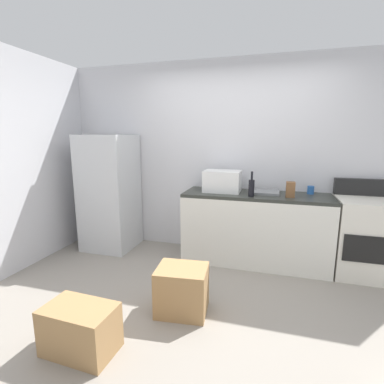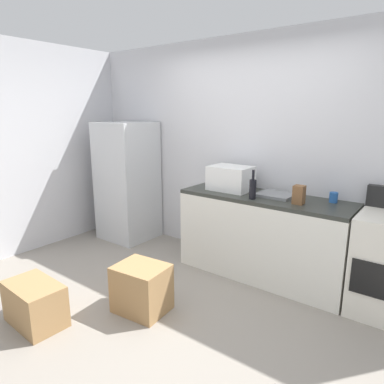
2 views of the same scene
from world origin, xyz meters
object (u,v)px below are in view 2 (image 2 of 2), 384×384
microwave (231,178)px  cardboard_box_large (35,304)px  coffee_mug (334,197)px  knife_block (299,195)px  cardboard_box_medium (142,288)px  wine_bottle (253,188)px  refrigerator (128,181)px

microwave → cardboard_box_large: 2.29m
coffee_mug → knife_block: size_ratio=0.56×
microwave → cardboard_box_medium: microwave is taller
cardboard_box_medium → coffee_mug: bearing=50.4°
wine_bottle → refrigerator: bearing=176.0°
microwave → coffee_mug: microwave is taller
microwave → coffee_mug: bearing=7.3°
refrigerator → coffee_mug: bearing=4.6°
refrigerator → cardboard_box_medium: 2.03m
coffee_mug → cardboard_box_large: 2.89m
refrigerator → wine_bottle: 2.01m
refrigerator → cardboard_box_medium: size_ratio=3.57×
microwave → cardboard_box_medium: 1.55m
cardboard_box_large → cardboard_box_medium: size_ratio=1.18×
knife_block → cardboard_box_large: 2.55m
wine_bottle → cardboard_box_medium: 1.45m
wine_bottle → coffee_mug: (0.69, 0.36, -0.06)m
cardboard_box_large → knife_block: bearing=50.8°
knife_block → cardboard_box_medium: knife_block is taller
microwave → wine_bottle: (0.39, -0.22, -0.03)m
wine_bottle → knife_block: size_ratio=1.67×
microwave → wine_bottle: bearing=-29.3°
coffee_mug → knife_block: (-0.25, -0.26, 0.04)m
cardboard_box_medium → refrigerator: bearing=140.4°
refrigerator → cardboard_box_medium: (1.49, -1.24, -0.60)m
cardboard_box_medium → microwave: bearing=84.7°
wine_bottle → knife_block: wine_bottle is taller
cardboard_box_large → microwave: bearing=70.6°
refrigerator → knife_block: refrigerator is taller
refrigerator → microwave: 1.63m
knife_block → refrigerator: bearing=178.9°
refrigerator → microwave: bearing=2.7°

